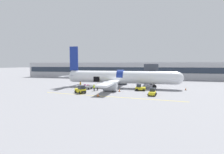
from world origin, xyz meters
TOP-DOWN VIEW (x-y plane):
  - ground_plane at (0.00, 0.00)m, footprint 500.00×500.00m
  - apron_marking_line at (0.69, -10.24)m, footprint 29.27×3.00m
  - terminal_strip at (0.00, 36.83)m, footprint 102.98×11.76m
  - jet_bridge_stub at (8.40, 10.62)m, footprint 3.79×13.67m
  - airplane at (0.00, 3.18)m, footprint 32.25×27.52m
  - baggage_tug_lead at (-6.17, -7.93)m, footprint 3.14×2.77m
  - baggage_tug_mid at (6.07, -0.73)m, footprint 2.46×2.14m
  - baggage_tug_rear at (9.11, -6.85)m, footprint 1.85×2.74m
  - baggage_cart_loading at (-7.35, -1.45)m, footprint 3.61×2.25m
  - ground_crew_loader_a at (-4.32, -4.42)m, footprint 0.52×0.52m
  - ground_crew_loader_b at (-3.94, -3.18)m, footprint 0.48×0.59m
  - ground_crew_driver at (-10.06, 0.40)m, footprint 0.41×0.60m
  - ground_crew_supervisor at (-3.01, -0.15)m, footprint 0.55×0.64m
  - suitcase_on_tarmac_upright at (-8.78, -3.88)m, footprint 0.43×0.40m
  - safety_cone_nose at (16.84, 2.52)m, footprint 0.47×0.47m
  - safety_cone_engine_left at (-1.23, -10.64)m, footprint 0.55×0.55m
  - safety_cone_wingtip at (1.59, -3.58)m, footprint 0.55×0.55m

SIDE VIEW (x-z plane):
  - ground_plane at x=0.00m, z-range 0.00..0.00m
  - apron_marking_line at x=0.69m, z-range 0.00..0.01m
  - suitcase_on_tarmac_upright at x=-8.78m, z-range -0.05..0.59m
  - safety_cone_wingtip at x=1.59m, z-range -0.02..0.64m
  - safety_cone_nose at x=16.84m, z-range -0.02..0.69m
  - safety_cone_engine_left at x=-1.23m, z-range -0.02..0.78m
  - baggage_cart_loading at x=-7.35m, z-range 0.00..1.12m
  - baggage_tug_rear at x=9.11m, z-range -0.12..1.37m
  - baggage_tug_mid at x=6.07m, z-range -0.11..1.43m
  - baggage_tug_lead at x=-6.17m, z-range -0.14..1.59m
  - ground_crew_loader_a at x=-4.32m, z-range 0.04..1.68m
  - ground_crew_loader_b at x=-3.94m, z-range 0.04..1.74m
  - ground_crew_driver at x=-10.06m, z-range 0.04..1.77m
  - ground_crew_supervisor at x=-3.01m, z-range 0.05..1.91m
  - airplane at x=0.00m, z-range -2.94..8.44m
  - terminal_strip at x=0.00m, z-range 0.00..7.06m
  - jet_bridge_stub at x=8.40m, z-range 1.43..7.83m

